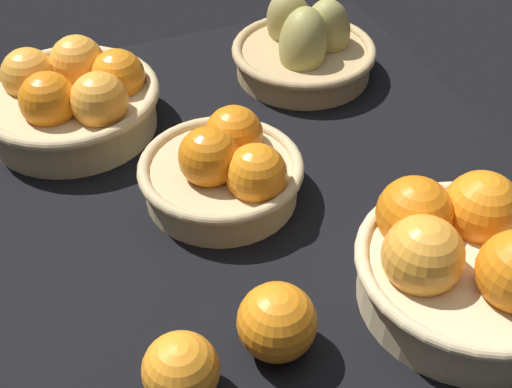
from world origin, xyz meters
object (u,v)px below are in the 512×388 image
at_px(basket_near_right_pears, 304,48).
at_px(loose_orange_back_gap, 277,322).
at_px(basket_center, 225,169).
at_px(loose_orange_front_gap, 181,370).
at_px(basket_near_left, 465,261).
at_px(basket_far_right, 72,98).

relative_size(basket_near_right_pears, loose_orange_back_gap, 2.81).
bearing_deg(basket_center, loose_orange_front_gap, 151.69).
relative_size(basket_near_left, loose_orange_back_gap, 3.07).
relative_size(basket_center, loose_orange_back_gap, 2.55).
bearing_deg(basket_far_right, basket_near_left, -145.08).
bearing_deg(basket_near_left, basket_near_right_pears, -4.38).
height_order(loose_orange_front_gap, loose_orange_back_gap, loose_orange_back_gap).
relative_size(basket_center, loose_orange_front_gap, 2.78).
bearing_deg(basket_near_right_pears, loose_orange_back_gap, 152.21).
bearing_deg(basket_near_right_pears, loose_orange_front_gap, 144.10).
relative_size(basket_far_right, basket_near_left, 1.01).
height_order(basket_near_right_pears, basket_center, basket_near_right_pears).
bearing_deg(loose_orange_front_gap, basket_near_right_pears, -35.90).
bearing_deg(basket_far_right, basket_near_right_pears, -87.58).
height_order(basket_near_right_pears, basket_far_right, basket_near_right_pears).
xyz_separation_m(basket_near_left, loose_orange_front_gap, (-0.01, 0.31, -0.01)).
bearing_deg(basket_near_left, basket_far_right, 34.92).
xyz_separation_m(basket_near_left, loose_orange_back_gap, (0.01, 0.21, -0.01)).
bearing_deg(loose_orange_back_gap, basket_center, -7.93).
height_order(basket_near_left, loose_orange_front_gap, basket_near_left).
distance_m(basket_near_right_pears, basket_far_right, 0.35).
bearing_deg(loose_orange_back_gap, basket_near_right_pears, -27.79).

